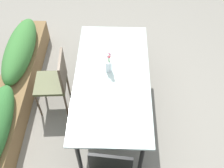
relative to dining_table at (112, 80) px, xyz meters
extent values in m
plane|color=gray|center=(-0.07, 0.05, -0.72)|extent=(12.00, 12.00, 0.00)
cube|color=#B2C6C1|center=(0.00, 0.00, 0.04)|extent=(1.87, 0.91, 0.03)
cube|color=black|center=(0.00, 0.00, 0.02)|extent=(1.84, 0.89, 0.02)
cylinder|color=black|center=(-0.84, -0.36, -0.35)|extent=(0.05, 0.05, 0.75)
cylinder|color=black|center=(0.84, -0.36, -0.35)|extent=(0.05, 0.05, 0.75)
cylinder|color=black|center=(-0.84, 0.36, -0.35)|extent=(0.05, 0.05, 0.75)
cylinder|color=black|center=(0.84, 0.36, -0.35)|extent=(0.05, 0.05, 0.75)
cube|color=black|center=(-1.10, -0.02, 0.00)|extent=(0.07, 0.42, 0.47)
cube|color=#494C2C|center=(0.12, 0.82, -0.24)|extent=(0.44, 0.44, 0.04)
cube|color=#4C3D2D|center=(0.13, 0.63, -0.01)|extent=(0.39, 0.05, 0.45)
cylinder|color=#4C3D2D|center=(-0.08, 0.99, -0.49)|extent=(0.03, 0.03, 0.47)
cylinder|color=#4C3D2D|center=(0.29, 1.02, -0.49)|extent=(0.03, 0.03, 0.47)
cylinder|color=#4C3D2D|center=(-0.05, 0.62, -0.49)|extent=(0.03, 0.03, 0.47)
cylinder|color=#4C3D2D|center=(0.32, 0.65, -0.49)|extent=(0.03, 0.03, 0.47)
cylinder|color=silver|center=(0.10, 0.04, 0.13)|extent=(0.08, 0.08, 0.16)
cylinder|color=#569347|center=(0.10, 0.04, 0.23)|extent=(0.01, 0.00, 0.13)
sphere|color=pink|center=(0.10, 0.04, 0.30)|extent=(0.04, 0.04, 0.04)
cylinder|color=#569347|center=(0.12, 0.04, 0.24)|extent=(0.01, 0.00, 0.14)
sphere|color=pink|center=(0.12, 0.04, 0.31)|extent=(0.03, 0.03, 0.03)
cylinder|color=#569347|center=(0.10, 0.04, 0.24)|extent=(0.01, 0.01, 0.15)
sphere|color=white|center=(0.10, 0.04, 0.32)|extent=(0.03, 0.03, 0.03)
cylinder|color=#569347|center=(0.12, 0.03, 0.25)|extent=(0.01, 0.00, 0.16)
sphere|color=pink|center=(0.12, 0.03, 0.33)|extent=(0.03, 0.03, 0.03)
cylinder|color=#569347|center=(0.09, 0.03, 0.24)|extent=(0.01, 0.00, 0.13)
sphere|color=#DB4C56|center=(0.09, 0.03, 0.30)|extent=(0.03, 0.03, 0.03)
cube|color=brown|center=(0.06, 1.38, -0.54)|extent=(3.01, 0.42, 0.37)
ellipsoid|color=#387233|center=(0.74, 1.38, -0.23)|extent=(1.36, 0.38, 0.40)
camera|label=1|loc=(-2.10, -0.06, 2.50)|focal=42.84mm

